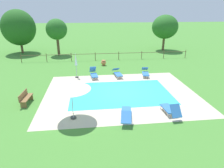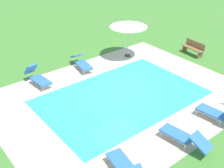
# 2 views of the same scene
# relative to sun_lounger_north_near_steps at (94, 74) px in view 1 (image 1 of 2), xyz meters

# --- Properties ---
(ground_plane) EXTENTS (160.00, 160.00, 0.00)m
(ground_plane) POSITION_rel_sun_lounger_north_near_steps_xyz_m (1.99, -4.02, -0.39)
(ground_plane) COLOR #478433
(pool_deck_paving) EXTENTS (11.84, 9.17, 0.01)m
(pool_deck_paving) POSITION_rel_sun_lounger_north_near_steps_xyz_m (1.99, -4.02, -0.39)
(pool_deck_paving) COLOR beige
(pool_deck_paving) RESTS_ON ground
(swimming_pool_water) EXTENTS (7.81, 5.15, 0.01)m
(swimming_pool_water) POSITION_rel_sun_lounger_north_near_steps_xyz_m (1.99, -4.02, -0.39)
(swimming_pool_water) COLOR #38C6D1
(swimming_pool_water) RESTS_ON ground
(pool_coping_rim) EXTENTS (8.29, 5.63, 0.01)m
(pool_coping_rim) POSITION_rel_sun_lounger_north_near_steps_xyz_m (1.99, -4.02, -0.38)
(pool_coping_rim) COLOR beige
(pool_coping_rim) RESTS_ON ground
(sun_lounger_north_near_steps) EXTENTS (0.80, 1.93, 0.97)m
(sun_lounger_north_near_steps) POSITION_rel_sun_lounger_north_near_steps_xyz_m (0.00, 0.00, 0.00)
(sun_lounger_north_near_steps) COLOR #3370BC
(sun_lounger_north_near_steps) RESTS_ON ground
(sun_lounger_north_mid) EXTENTS (0.98, 2.14, 0.74)m
(sun_lounger_north_mid) POSITION_rel_sun_lounger_north_near_steps_xyz_m (1.72, -7.86, -0.04)
(sun_lounger_north_mid) COLOR #3370BC
(sun_lounger_north_mid) RESTS_ON ground
(sun_lounger_north_far) EXTENTS (0.84, 2.12, 0.73)m
(sun_lounger_north_far) POSITION_rel_sun_lounger_north_near_steps_xyz_m (2.33, 0.05, -0.04)
(sun_lounger_north_far) COLOR #3370BC
(sun_lounger_north_far) RESTS_ON ground
(sun_lounger_north_end) EXTENTS (0.74, 1.91, 0.97)m
(sun_lounger_north_end) POSITION_rel_sun_lounger_north_near_steps_xyz_m (4.55, -7.76, 0.00)
(sun_lounger_north_end) COLOR #3370BC
(sun_lounger_north_end) RESTS_ON ground
(sun_lounger_south_near_corner) EXTENTS (0.98, 2.11, 0.78)m
(sun_lounger_south_near_corner) POSITION_rel_sun_lounger_north_near_steps_xyz_m (5.10, -0.13, -0.03)
(sun_lounger_south_near_corner) COLOR #3370BC
(sun_lounger_south_near_corner) RESTS_ON ground
(patio_umbrella_open_foreground) EXTENTS (2.29, 2.29, 2.33)m
(patio_umbrella_open_foreground) POSITION_rel_sun_lounger_north_near_steps_xyz_m (-1.48, -7.48, 1.71)
(patio_umbrella_open_foreground) COLOR #383838
(patio_umbrella_open_foreground) RESTS_ON ground
(patio_umbrella_closed_row_west) EXTENTS (0.32, 0.32, 2.43)m
(patio_umbrella_closed_row_west) POSITION_rel_sun_lounger_north_near_steps_xyz_m (-1.64, 0.15, 1.23)
(patio_umbrella_closed_row_west) COLOR #383838
(patio_umbrella_closed_row_west) RESTS_ON ground
(wooden_bench_lawn_side) EXTENTS (0.56, 1.53, 0.87)m
(wooden_bench_lawn_side) POSITION_rel_sun_lounger_north_near_steps_xyz_m (-4.93, -5.05, 0.07)
(wooden_bench_lawn_side) COLOR olive
(wooden_bench_lawn_side) RESTS_ON ground
(terracotta_urn_near_fence) EXTENTS (0.60, 0.60, 0.62)m
(terracotta_urn_near_fence) POSITION_rel_sun_lounger_north_near_steps_xyz_m (1.28, 4.13, -0.05)
(terracotta_urn_near_fence) COLOR #C67547
(terracotta_urn_near_fence) RESTS_ON ground
(perimeter_fence) EXTENTS (21.39, 0.08, 1.05)m
(perimeter_fence) POSITION_rel_sun_lounger_north_near_steps_xyz_m (1.93, 6.67, 0.29)
(perimeter_fence) COLOR brown
(perimeter_fence) RESTS_ON ground
(tree_far_west) EXTENTS (3.94, 3.94, 5.40)m
(tree_far_west) POSITION_rel_sun_lounger_north_near_steps_xyz_m (11.39, 11.89, 3.21)
(tree_far_west) COLOR brown
(tree_far_west) RESTS_ON ground
(tree_west_mid) EXTENTS (2.87, 2.87, 4.99)m
(tree_west_mid) POSITION_rel_sun_lounger_north_near_steps_xyz_m (-4.67, 10.40, 3.15)
(tree_west_mid) COLOR brown
(tree_west_mid) RESTS_ON ground
(tree_centre) EXTENTS (4.72, 4.72, 6.19)m
(tree_centre) POSITION_rel_sun_lounger_north_near_steps_xyz_m (-10.26, 12.35, 3.28)
(tree_centre) COLOR brown
(tree_centre) RESTS_ON ground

